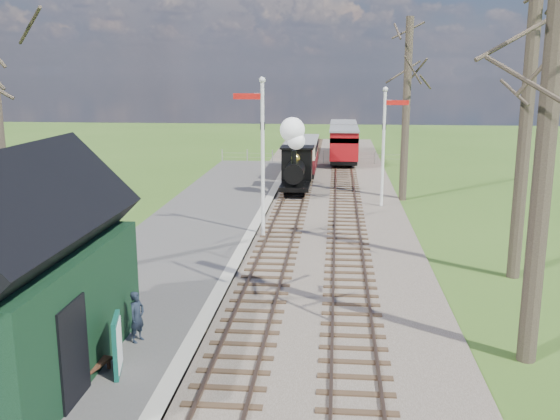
# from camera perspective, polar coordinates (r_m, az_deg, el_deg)

# --- Properties ---
(distant_hills) EXTENTS (114.40, 48.00, 22.02)m
(distant_hills) POSITION_cam_1_polar(r_m,az_deg,el_deg) (75.41, 4.45, -4.92)
(distant_hills) COLOR #385B23
(distant_hills) RESTS_ON ground
(ballast_bed) EXTENTS (8.00, 60.00, 0.10)m
(ballast_bed) POSITION_cam_1_polar(r_m,az_deg,el_deg) (30.24, 3.55, 0.39)
(ballast_bed) COLOR brown
(ballast_bed) RESTS_ON ground
(track_near) EXTENTS (1.60, 60.00, 0.15)m
(track_near) POSITION_cam_1_polar(r_m,az_deg,el_deg) (30.30, 1.10, 0.53)
(track_near) COLOR brown
(track_near) RESTS_ON ground
(track_far) EXTENTS (1.60, 60.00, 0.15)m
(track_far) POSITION_cam_1_polar(r_m,az_deg,el_deg) (30.23, 6.02, 0.44)
(track_far) COLOR brown
(track_far) RESTS_ON ground
(platform) EXTENTS (5.00, 44.00, 0.20)m
(platform) POSITION_cam_1_polar(r_m,az_deg,el_deg) (23.15, -9.04, -3.43)
(platform) COLOR #474442
(platform) RESTS_ON ground
(coping_strip) EXTENTS (0.40, 44.00, 0.21)m
(coping_strip) POSITION_cam_1_polar(r_m,az_deg,el_deg) (22.70, -3.40, -3.60)
(coping_strip) COLOR #B2AD9E
(coping_strip) RESTS_ON ground
(station_shed) EXTENTS (3.25, 6.30, 4.78)m
(station_shed) POSITION_cam_1_polar(r_m,az_deg,el_deg) (13.85, -22.79, -5.91)
(station_shed) COLOR black
(station_shed) RESTS_ON platform
(semaphore_near) EXTENTS (1.22, 0.24, 6.22)m
(semaphore_near) POSITION_cam_1_polar(r_m,az_deg,el_deg) (23.89, -1.76, 5.84)
(semaphore_near) COLOR silver
(semaphore_near) RESTS_ON ground
(semaphore_far) EXTENTS (1.22, 0.24, 5.72)m
(semaphore_far) POSITION_cam_1_polar(r_m,az_deg,el_deg) (29.80, 9.60, 6.49)
(semaphore_far) COLOR silver
(semaphore_far) RESTS_ON ground
(bare_trees) EXTENTS (15.51, 22.39, 12.00)m
(bare_trees) POSITION_cam_1_polar(r_m,az_deg,el_deg) (17.71, 2.70, 8.63)
(bare_trees) COLOR #382D23
(bare_trees) RESTS_ON ground
(fence_line) EXTENTS (12.60, 0.08, 1.00)m
(fence_line) POSITION_cam_1_polar(r_m,az_deg,el_deg) (43.98, 2.82, 4.89)
(fence_line) COLOR slate
(fence_line) RESTS_ON ground
(locomotive) EXTENTS (1.60, 3.73, 4.00)m
(locomotive) POSITION_cam_1_polar(r_m,az_deg,el_deg) (32.66, 1.44, 4.56)
(locomotive) COLOR black
(locomotive) RESTS_ON ground
(coach) EXTENTS (1.87, 6.40, 1.96)m
(coach) POSITION_cam_1_polar(r_m,az_deg,el_deg) (38.71, 2.05, 5.08)
(coach) COLOR black
(coach) RESTS_ON ground
(red_carriage_a) EXTENTS (1.98, 4.90, 2.08)m
(red_carriage_a) POSITION_cam_1_polar(r_m,az_deg,el_deg) (43.38, 5.85, 5.93)
(red_carriage_a) COLOR black
(red_carriage_a) RESTS_ON ground
(red_carriage_b) EXTENTS (1.98, 4.90, 2.08)m
(red_carriage_b) POSITION_cam_1_polar(r_m,az_deg,el_deg) (48.85, 5.80, 6.67)
(red_carriage_b) COLOR black
(red_carriage_b) RESTS_ON ground
(sign_board) EXTENTS (0.29, 0.86, 1.26)m
(sign_board) POSITION_cam_1_polar(r_m,az_deg,el_deg) (13.75, -14.65, -11.87)
(sign_board) COLOR #104E40
(sign_board) RESTS_ON platform
(bench) EXTENTS (0.74, 1.40, 0.77)m
(bench) POSITION_cam_1_polar(r_m,az_deg,el_deg) (13.82, -17.71, -13.17)
(bench) COLOR #472819
(bench) RESTS_ON platform
(person) EXTENTS (0.44, 0.52, 1.23)m
(person) POSITION_cam_1_polar(r_m,az_deg,el_deg) (15.16, -12.93, -9.48)
(person) COLOR #19212E
(person) RESTS_ON platform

